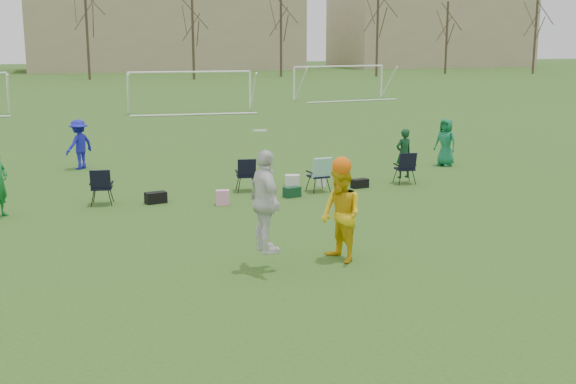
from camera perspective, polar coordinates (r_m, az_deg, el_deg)
name	(u,v)px	position (r m, az deg, el deg)	size (l,w,h in m)	color
ground	(296,292)	(12.60, 0.61, -7.90)	(260.00, 260.00, 0.00)	#2F531A
fielder_blue	(79,144)	(25.26, -16.18, 3.64)	(1.08, 0.62, 1.67)	#181BB4
fielder_green_far	(446,142)	(25.50, 12.35, 3.87)	(0.80, 0.52, 1.64)	#136B42
center_contest	(307,208)	(13.75, 1.52, -1.26)	(2.33, 1.24, 2.68)	white
sideline_setup	(294,173)	(20.75, 0.48, 1.48)	(9.61, 2.26, 1.66)	#103C1E
goal_mid	(190,80)	(43.99, -7.75, 8.76)	(7.40, 0.63, 2.46)	white
goal_right	(339,73)	(53.11, 4.07, 9.36)	(7.35, 1.14, 2.46)	white
tree_line	(90,32)	(81.19, -15.37, 12.09)	(110.28, 3.28, 11.40)	#382B21
building_row	(128,28)	(107.76, -12.56, 12.57)	(126.00, 16.00, 13.00)	tan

